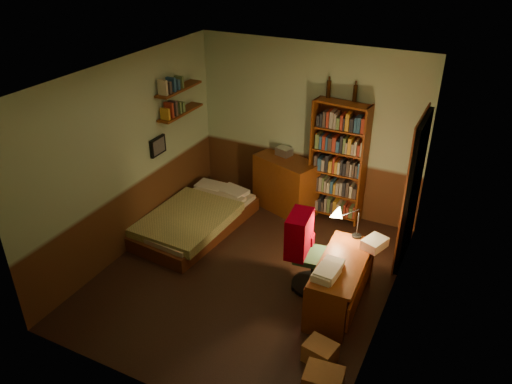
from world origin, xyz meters
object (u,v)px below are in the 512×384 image
at_px(desk_lamp, 359,216).
at_px(desk, 340,284).
at_px(mini_stereo, 284,151).
at_px(cardboard_box_b, 320,353).
at_px(cardboard_box_a, 323,383).
at_px(bookshelf, 338,163).
at_px(bed, 195,212).
at_px(dresser, 286,184).
at_px(office_chair, 314,259).

bearing_deg(desk_lamp, desk, -112.44).
relative_size(mini_stereo, cardboard_box_b, 0.72).
bearing_deg(cardboard_box_a, cardboard_box_b, 113.53).
xyz_separation_m(bookshelf, desk_lamp, (0.70, -1.33, 0.01)).
height_order(bed, mini_stereo, mini_stereo).
bearing_deg(dresser, cardboard_box_b, -40.79).
xyz_separation_m(office_chair, cardboard_box_a, (0.66, -1.46, -0.30)).
bearing_deg(dresser, bookshelf, 25.33).
bearing_deg(desk_lamp, cardboard_box_b, -109.02).
relative_size(mini_stereo, bookshelf, 0.12).
xyz_separation_m(mini_stereo, office_chair, (1.17, -1.75, -0.49)).
bearing_deg(office_chair, desk_lamp, 37.45).
xyz_separation_m(mini_stereo, bookshelf, (0.87, -0.04, 0.00)).
height_order(desk_lamp, cardboard_box_a, desk_lamp).
bearing_deg(mini_stereo, bookshelf, 13.52).
bearing_deg(bookshelf, cardboard_box_a, -66.65).
distance_m(mini_stereo, office_chair, 2.16).
relative_size(desk, cardboard_box_a, 3.25).
height_order(bed, office_chair, office_chair).
relative_size(dresser, desk_lamp, 1.64).
bearing_deg(desk, desk_lamp, 87.79).
bearing_deg(bookshelf, mini_stereo, -176.04).
relative_size(desk, office_chair, 1.38).
distance_m(bed, desk, 2.53).
distance_m(bookshelf, desk, 2.11).
height_order(bed, dresser, dresser).
bearing_deg(bookshelf, desk, -63.14).
distance_m(dresser, cardboard_box_b, 3.15).
xyz_separation_m(bookshelf, cardboard_box_a, (0.96, -3.17, -0.79)).
bearing_deg(mini_stereo, cardboard_box_a, -44.21).
bearing_deg(cardboard_box_a, bookshelf, 106.77).
relative_size(bed, desk_lamp, 3.21).
xyz_separation_m(desk, office_chair, (-0.40, 0.18, 0.11)).
height_order(dresser, office_chair, office_chair).
bearing_deg(bookshelf, desk_lamp, -55.76).
height_order(bed, desk, desk).
distance_m(office_chair, cardboard_box_b, 1.24).
relative_size(dresser, cardboard_box_b, 3.10).
bearing_deg(office_chair, mini_stereo, 117.24).
bearing_deg(bed, cardboard_box_a, -30.99).
relative_size(bookshelf, cardboard_box_b, 5.90).
distance_m(bookshelf, cardboard_box_b, 3.02).
distance_m(mini_stereo, cardboard_box_b, 3.39).
distance_m(desk, cardboard_box_b, 0.93).
distance_m(dresser, desk_lamp, 1.99).
xyz_separation_m(desk, desk_lamp, (-0.00, 0.56, 0.62)).
distance_m(cardboard_box_a, cardboard_box_b, 0.41).
bearing_deg(bed, desk, -10.45).
height_order(desk_lamp, office_chair, desk_lamp).
distance_m(desk, office_chair, 0.45).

